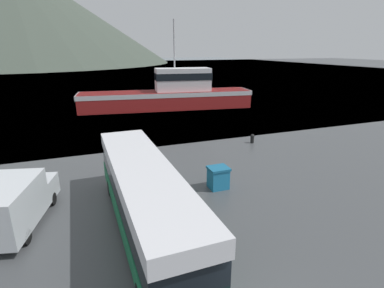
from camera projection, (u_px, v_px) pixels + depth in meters
water_surface at (87, 67)px, 133.09m from camera, size 240.00×240.00×0.00m
hill_backdrop at (13, 12)px, 162.72m from camera, size 167.43×167.43×54.16m
tour_bus at (144, 195)px, 13.96m from camera, size 2.70×12.60×3.34m
delivery_van at (14, 203)px, 14.40m from camera, size 3.54×6.12×2.49m
fishing_boat at (170, 94)px, 43.00m from camera, size 24.78×7.78×12.11m
storage_bin at (218, 177)px, 18.68m from camera, size 1.25×1.10×1.39m
mooring_bollard at (252, 138)px, 27.66m from camera, size 0.38×0.38×0.84m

